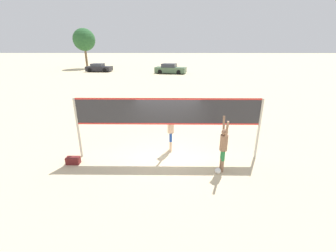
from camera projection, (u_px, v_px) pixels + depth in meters
ground_plane at (168, 157)px, 9.50m from camera, size 200.00×200.00×0.00m
volleyball_net at (168, 115)px, 8.85m from camera, size 7.40×0.09×2.54m
player_spiker at (224, 144)px, 8.13m from camera, size 0.28×0.70×2.08m
player_blocker at (171, 127)px, 9.71m from camera, size 0.28×0.70×2.10m
volleyball at (218, 171)px, 8.27m from camera, size 0.22×0.22×0.22m
gear_bag at (73, 160)px, 8.93m from camera, size 0.52×0.28×0.28m
parked_car_near at (170, 69)px, 35.15m from camera, size 5.09×2.98×1.49m
parked_car_mid at (99, 68)px, 37.42m from camera, size 4.29×2.32×1.31m
tree_left_cluster at (84, 40)px, 40.97m from camera, size 3.96×3.96×7.04m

